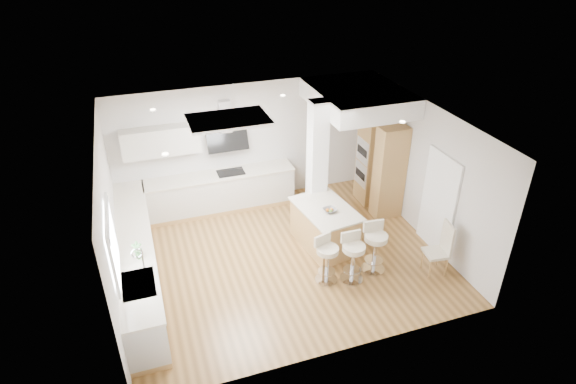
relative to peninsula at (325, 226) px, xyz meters
name	(u,v)px	position (x,y,z in m)	size (l,w,h in m)	color
ground	(283,258)	(-0.93, -0.16, -0.44)	(6.00, 6.00, 0.00)	olive
ceiling	(283,258)	(-0.93, -0.16, -0.44)	(6.00, 5.00, 0.02)	white
wall_back	(248,144)	(-0.93, 2.34, 0.96)	(6.00, 0.04, 2.80)	beige
wall_left	(111,226)	(-3.93, -0.16, 0.96)	(0.04, 5.00, 2.80)	beige
wall_right	(425,172)	(2.07, -0.16, 0.96)	(0.04, 5.00, 2.80)	beige
skylight	(229,120)	(-1.72, 0.44, 2.33)	(4.10, 2.10, 0.06)	white
window_left	(112,241)	(-3.89, -1.06, 1.25)	(0.06, 1.28, 1.07)	white
doorway_right	(438,204)	(2.04, -0.76, 0.56)	(0.05, 1.00, 2.10)	#4F463E
counter_left	(138,260)	(-3.63, 0.07, 0.02)	(0.63, 4.50, 1.35)	tan
counter_back	(213,183)	(-1.85, 2.07, 0.25)	(3.62, 0.63, 2.50)	tan
pillar	(317,166)	(0.12, 0.79, 0.96)	(0.35, 0.35, 2.80)	white
soffit	(358,98)	(1.17, 1.24, 2.16)	(1.78, 2.20, 0.40)	white
oven_column	(380,164)	(1.74, 1.07, 0.61)	(0.63, 1.21, 2.10)	tan
peninsula	(325,226)	(0.00, 0.00, 0.00)	(1.14, 1.56, 0.94)	tan
bar_stool_a	(327,257)	(-0.40, -1.02, 0.08)	(0.53, 0.53, 0.93)	silver
bar_stool_b	(353,255)	(0.06, -1.15, 0.10)	(0.44, 0.44, 0.97)	silver
bar_stool_c	(375,245)	(0.57, -1.03, 0.12)	(0.49, 0.49, 1.00)	silver
dining_chair	(442,247)	(1.71, -1.47, 0.12)	(0.45, 0.45, 1.05)	beige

